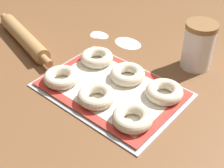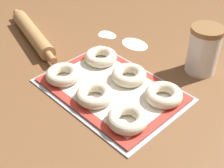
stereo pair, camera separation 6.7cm
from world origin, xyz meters
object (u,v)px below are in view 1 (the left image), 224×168
object	(u,v)px
bagel_front_center	(96,96)
bagel_back_left	(97,57)
bagel_front_right	(132,118)
bagel_back_right	(164,92)
bagel_front_left	(61,77)
flour_canister	(198,45)
baking_tray	(112,90)
bagel_back_center	(128,74)
rolling_pin	(24,37)

from	to	relation	value
bagel_front_center	bagel_back_left	distance (m)	0.20
bagel_front_center	bagel_front_right	world-z (taller)	same
bagel_back_left	bagel_back_right	xyz separation A→B (m)	(0.27, -0.01, 0.00)
bagel_front_left	flour_canister	size ratio (longest dim) A/B	0.69
baking_tray	bagel_front_right	distance (m)	0.16
bagel_back_right	bagel_front_left	bearing A→B (deg)	-152.29
bagel_front_left	bagel_back_center	xyz separation A→B (m)	(0.15, 0.15, 0.00)
bagel_back_right	rolling_pin	bearing A→B (deg)	-172.79
rolling_pin	bagel_front_right	bearing A→B (deg)	-7.48
flour_canister	bagel_back_center	bearing A→B (deg)	-119.37
flour_canister	rolling_pin	distance (m)	0.63
bagel_back_center	flour_canister	distance (m)	0.25
bagel_front_left	bagel_back_left	bearing A→B (deg)	86.79
bagel_front_left	rolling_pin	xyz separation A→B (m)	(-0.29, 0.08, 0.00)
bagel_front_center	bagel_back_left	world-z (taller)	same
bagel_front_center	bagel_front_left	bearing A→B (deg)	-178.25
rolling_pin	bagel_back_right	bearing A→B (deg)	7.21
bagel_back_center	flour_canister	xyz separation A→B (m)	(0.12, 0.22, 0.05)
bagel_front_center	rolling_pin	bearing A→B (deg)	170.62
bagel_back_left	rolling_pin	xyz separation A→B (m)	(-0.30, -0.08, 0.00)
bagel_back_left	rolling_pin	distance (m)	0.31
baking_tray	bagel_back_center	xyz separation A→B (m)	(0.00, 0.07, 0.02)
baking_tray	bagel_front_left	size ratio (longest dim) A/B	3.92
bagel_back_left	bagel_back_center	size ratio (longest dim) A/B	1.00
flour_canister	bagel_front_center	bearing A→B (deg)	-109.14
baking_tray	rolling_pin	distance (m)	0.43
baking_tray	bagel_front_center	size ratio (longest dim) A/B	3.92
baking_tray	rolling_pin	size ratio (longest dim) A/B	1.02
baking_tray	flour_canister	xyz separation A→B (m)	(0.13, 0.29, 0.08)
bagel_front_center	bagel_front_right	size ratio (longest dim) A/B	1.00
rolling_pin	bagel_front_center	bearing A→B (deg)	-9.38
bagel_back_left	flour_canister	world-z (taller)	flour_canister
bagel_back_center	flour_canister	size ratio (longest dim) A/B	0.69
baking_tray	bagel_front_right	xyz separation A→B (m)	(0.14, -0.08, 0.02)
bagel_back_center	bagel_back_right	xyz separation A→B (m)	(0.14, 0.00, 0.00)
flour_canister	rolling_pin	bearing A→B (deg)	-152.81
bagel_back_center	bagel_back_right	distance (m)	0.14
baking_tray	bagel_back_right	distance (m)	0.16
bagel_front_right	flour_canister	bearing A→B (deg)	91.51
bagel_front_left	bagel_back_right	xyz separation A→B (m)	(0.28, 0.15, 0.00)
bagel_front_right	bagel_front_center	bearing A→B (deg)	178.75
baking_tray	bagel_back_left	xyz separation A→B (m)	(-0.13, 0.08, 0.02)
bagel_back_center	bagel_front_right	bearing A→B (deg)	-47.91
bagel_front_left	bagel_back_right	bearing A→B (deg)	27.71
baking_tray	bagel_back_center	bearing A→B (deg)	86.46
flour_canister	bagel_front_right	bearing A→B (deg)	-88.49
bagel_back_left	bagel_front_right	bearing A→B (deg)	-29.46
bagel_back_right	bagel_front_center	bearing A→B (deg)	-133.96
bagel_front_right	flour_canister	xyz separation A→B (m)	(-0.01, 0.36, 0.05)
flour_canister	bagel_back_left	bearing A→B (deg)	-141.13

